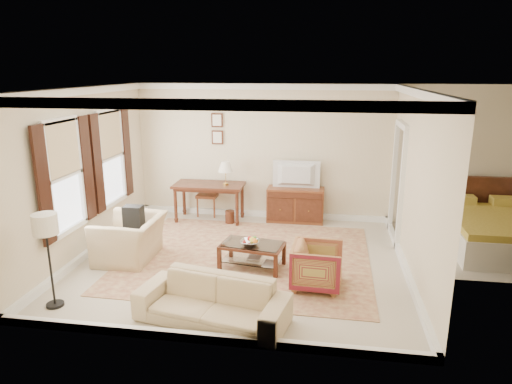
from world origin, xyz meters
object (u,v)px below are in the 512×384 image
(tv, at_px, (296,166))
(club_armchair, at_px, (130,231))
(coffee_table, at_px, (252,249))
(sofa, at_px, (212,294))
(sideboard, at_px, (295,205))
(writing_desk, at_px, (209,189))
(striped_armchair, at_px, (317,264))

(tv, height_order, club_armchair, tv)
(club_armchair, bearing_deg, coffee_table, 89.36)
(coffee_table, bearing_deg, sofa, -97.97)
(sideboard, xyz_separation_m, club_armchair, (-2.66, -2.46, 0.13))
(sideboard, xyz_separation_m, tv, (0.00, -0.02, 0.85))
(writing_desk, bearing_deg, coffee_table, -60.09)
(coffee_table, height_order, sofa, sofa)
(striped_armchair, relative_size, sofa, 0.38)
(sideboard, relative_size, tv, 1.26)
(striped_armchair, distance_m, sofa, 1.77)
(sideboard, bearing_deg, coffee_table, -101.99)
(sideboard, bearing_deg, tv, -90.00)
(striped_armchair, xyz_separation_m, club_armchair, (-3.20, 0.57, 0.13))
(coffee_table, bearing_deg, writing_desk, 119.91)
(writing_desk, height_order, club_armchair, club_armchair)
(coffee_table, distance_m, club_armchair, 2.14)
(tv, xyz_separation_m, striped_armchair, (0.54, -3.01, -0.84))
(sideboard, bearing_deg, striped_armchair, -79.83)
(writing_desk, height_order, sideboard, writing_desk)
(club_armchair, bearing_deg, tv, 132.71)
(tv, height_order, striped_armchair, tv)
(coffee_table, xyz_separation_m, club_armchair, (-2.13, 0.03, 0.18))
(sofa, bearing_deg, striped_armchair, 53.39)
(writing_desk, bearing_deg, tv, 5.92)
(striped_armchair, relative_size, club_armchair, 0.65)
(coffee_table, relative_size, striped_armchair, 1.45)
(coffee_table, bearing_deg, tv, 77.91)
(sideboard, relative_size, coffee_table, 1.10)
(coffee_table, relative_size, club_armchair, 0.95)
(tv, height_order, sofa, tv)
(sideboard, bearing_deg, writing_desk, -173.47)
(coffee_table, height_order, club_armchair, club_armchair)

